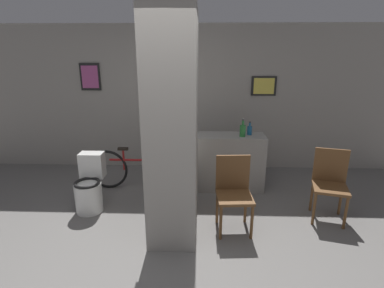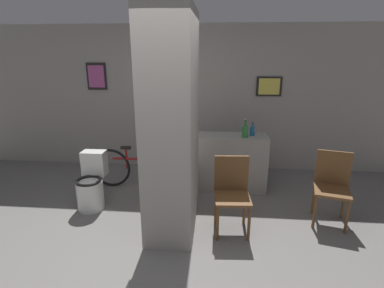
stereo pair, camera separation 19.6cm
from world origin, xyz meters
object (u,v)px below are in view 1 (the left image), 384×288
object	(u,v)px
toilet	(90,187)
chair_near_pillar	(234,190)
bicycle	(141,169)
chair_by_doorway	(330,181)
bottle_tall	(243,130)

from	to	relation	value
toilet	chair_near_pillar	size ratio (longest dim) A/B	0.84
bicycle	toilet	bearing A→B (deg)	-130.92
chair_near_pillar	bicycle	bearing A→B (deg)	137.99
chair_by_doorway	bicycle	size ratio (longest dim) A/B	0.53
chair_by_doorway	bottle_tall	bearing A→B (deg)	158.50
chair_near_pillar	bicycle	xyz separation A→B (m)	(-1.36, 1.07, -0.18)
chair_near_pillar	chair_by_doorway	bearing A→B (deg)	9.35
bottle_tall	bicycle	bearing A→B (deg)	179.96
toilet	chair_by_doorway	size ratio (longest dim) A/B	0.84
chair_by_doorway	toilet	bearing A→B (deg)	-167.27
chair_by_doorway	bottle_tall	distance (m)	1.40
toilet	bottle_tall	world-z (taller)	bottle_tall
toilet	chair_by_doorway	xyz separation A→B (m)	(3.24, -0.09, 0.18)
chair_by_doorway	bicycle	bearing A→B (deg)	178.12
toilet	bicycle	xyz separation A→B (m)	(0.59, 0.68, 0.01)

